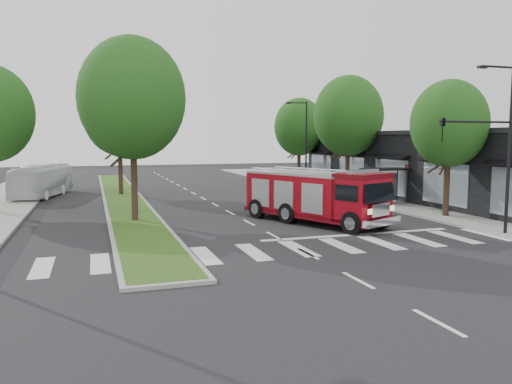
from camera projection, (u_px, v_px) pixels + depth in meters
ground at (274, 236)px, 23.90m from camera, size 140.00×140.00×0.00m
sidewalk_right at (385, 200)px, 37.21m from camera, size 5.00×80.00×0.15m
median at (123, 197)px, 39.04m from camera, size 3.00×50.00×0.15m
storefront_row at (436, 167)px, 38.35m from camera, size 8.00×30.00×5.00m
bus_shelter at (384, 176)px, 34.85m from camera, size 3.20×1.60×2.61m
tree_right_near at (449, 124)px, 28.77m from camera, size 4.40×4.40×8.05m
tree_right_mid at (348, 116)px, 40.01m from camera, size 5.60×5.60×9.72m
tree_right_far at (299, 127)px, 49.53m from camera, size 5.00×5.00×8.73m
tree_median_near at (132, 98)px, 26.99m from camera, size 5.80×5.80×10.16m
tree_median_far at (119, 116)px, 40.25m from camera, size 5.60×5.60×9.72m
streetlight_right_near at (495, 138)px, 23.08m from camera, size 4.08×0.22×8.00m
streetlight_right_far at (305, 141)px, 45.53m from camera, size 2.11×0.20×8.00m
fire_engine at (315, 196)px, 27.34m from camera, size 6.04×9.26×3.10m
city_bus at (43, 181)px, 40.01m from camera, size 4.23×9.53×2.58m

